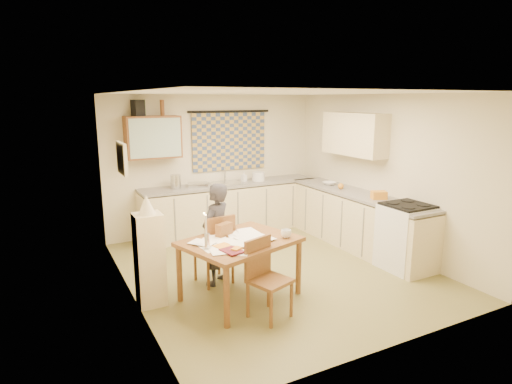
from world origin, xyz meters
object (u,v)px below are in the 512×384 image
counter_back (231,208)px  chair_far (214,261)px  dining_table (240,268)px  stove (405,237)px  counter_right (356,220)px  shelf_stand (150,260)px  person (216,234)px

counter_back → chair_far: bearing=-119.9°
dining_table → chair_far: chair_far is taller
counter_back → stove: size_ratio=3.42×
counter_right → stove: size_ratio=3.06×
counter_back → counter_right: bearing=-48.4°
counter_back → shelf_stand: 2.99m
stove → shelf_stand: bearing=170.6°
counter_back → chair_far: size_ratio=3.46×
counter_back → counter_right: (1.51, -1.70, -0.00)m
counter_right → dining_table: size_ratio=1.91×
shelf_stand → counter_back: bearing=47.0°
chair_far → counter_right: bearing=178.4°
dining_table → chair_far: 0.58m
counter_back → chair_far: chair_far is taller
stove → shelf_stand: (-3.54, 0.59, 0.08)m
counter_right → shelf_stand: size_ratio=2.62×
person → counter_right: bearing=152.5°
counter_back → chair_far: 2.26m
counter_back → stove: (1.51, -2.77, 0.03)m
shelf_stand → chair_far: bearing=14.3°
counter_right → person: bearing=-173.8°
counter_back → dining_table: (-1.01, -2.51, -0.07)m
counter_back → person: person is taller
stove → counter_right: bearing=90.0°
counter_right → chair_far: (-2.63, -0.25, -0.16)m
stove → dining_table: stove is taller
stove → person: (-2.61, 0.79, 0.20)m
dining_table → chair_far: (-0.11, 0.56, -0.08)m
counter_right → counter_back: bearing=131.6°
counter_right → shelf_stand: 3.57m
counter_right → stove: (0.00, -1.07, 0.03)m
counter_right → stove: 1.07m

